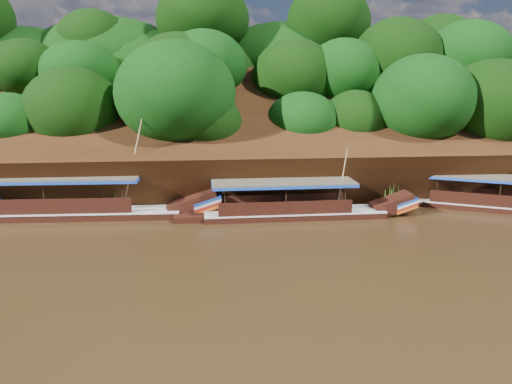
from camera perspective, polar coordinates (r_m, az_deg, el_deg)
ground at (r=25.32m, az=7.54°, el=-7.39°), size 160.00×160.00×0.00m
riverbank at (r=46.67m, az=1.15°, el=4.35°), size 120.00×30.06×19.40m
boat_1 at (r=32.25m, az=5.65°, el=-1.94°), size 13.75×2.53×4.94m
boat_2 at (r=34.01m, az=-19.48°, el=-1.72°), size 17.34×3.17×6.93m
reeds at (r=33.45m, az=-1.53°, el=-0.70°), size 50.68×2.22×2.18m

